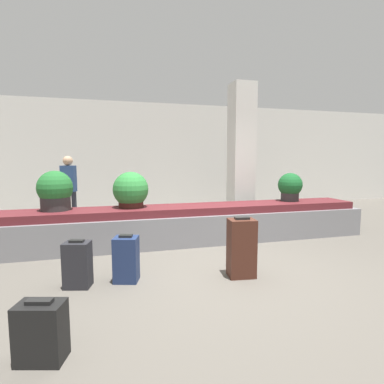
{
  "coord_description": "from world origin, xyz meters",
  "views": [
    {
      "loc": [
        -1.4,
        -3.7,
        1.5
      ],
      "look_at": [
        0.0,
        1.51,
        0.91
      ],
      "focal_mm": 28.0,
      "sensor_mm": 36.0,
      "label": 1
    }
  ],
  "objects_px": {
    "potted_plant_0": "(290,187)",
    "suitcase_2": "(41,332)",
    "potted_plant_1": "(131,191)",
    "potted_plant_2": "(55,191)",
    "pillar": "(241,155)",
    "suitcase_3": "(126,259)",
    "traveler_0": "(69,184)",
    "suitcase_1": "(241,248)",
    "suitcase_0": "(78,264)",
    "traveler_1": "(245,173)"
  },
  "relations": [
    {
      "from": "potted_plant_0",
      "to": "suitcase_2",
      "type": "bearing_deg",
      "value": -143.34
    },
    {
      "from": "suitcase_2",
      "to": "potted_plant_1",
      "type": "bearing_deg",
      "value": 89.15
    },
    {
      "from": "suitcase_2",
      "to": "potted_plant_2",
      "type": "xyz_separation_m",
      "value": [
        -0.37,
        3.0,
        0.75
      ]
    },
    {
      "from": "potted_plant_1",
      "to": "potted_plant_2",
      "type": "distance_m",
      "value": 1.22
    },
    {
      "from": "pillar",
      "to": "suitcase_3",
      "type": "height_order",
      "value": "pillar"
    },
    {
      "from": "potted_plant_2",
      "to": "suitcase_3",
      "type": "bearing_deg",
      "value": -57.6
    },
    {
      "from": "potted_plant_0",
      "to": "traveler_0",
      "type": "xyz_separation_m",
      "value": [
        -4.45,
        2.13,
        -0.01
      ]
    },
    {
      "from": "suitcase_1",
      "to": "suitcase_3",
      "type": "distance_m",
      "value": 1.45
    },
    {
      "from": "suitcase_0",
      "to": "potted_plant_1",
      "type": "height_order",
      "value": "potted_plant_1"
    },
    {
      "from": "suitcase_0",
      "to": "suitcase_2",
      "type": "xyz_separation_m",
      "value": [
        -0.12,
        -1.32,
        -0.05
      ]
    },
    {
      "from": "potted_plant_0",
      "to": "traveler_1",
      "type": "xyz_separation_m",
      "value": [
        0.17,
        2.52,
        0.17
      ]
    },
    {
      "from": "potted_plant_0",
      "to": "traveler_0",
      "type": "relative_size",
      "value": 0.36
    },
    {
      "from": "pillar",
      "to": "suitcase_1",
      "type": "relative_size",
      "value": 4.13
    },
    {
      "from": "potted_plant_0",
      "to": "potted_plant_1",
      "type": "height_order",
      "value": "potted_plant_1"
    },
    {
      "from": "suitcase_2",
      "to": "potted_plant_0",
      "type": "relative_size",
      "value": 0.84
    },
    {
      "from": "traveler_1",
      "to": "suitcase_2",
      "type": "bearing_deg",
      "value": 59.31
    },
    {
      "from": "suitcase_1",
      "to": "potted_plant_2",
      "type": "xyz_separation_m",
      "value": [
        -2.48,
        1.88,
        0.61
      ]
    },
    {
      "from": "suitcase_0",
      "to": "potted_plant_0",
      "type": "bearing_deg",
      "value": 37.3
    },
    {
      "from": "traveler_0",
      "to": "traveler_1",
      "type": "xyz_separation_m",
      "value": [
        4.62,
        0.39,
        0.18
      ]
    },
    {
      "from": "pillar",
      "to": "potted_plant_0",
      "type": "height_order",
      "value": "pillar"
    },
    {
      "from": "suitcase_3",
      "to": "potted_plant_2",
      "type": "height_order",
      "value": "potted_plant_2"
    },
    {
      "from": "suitcase_1",
      "to": "suitcase_2",
      "type": "distance_m",
      "value": 2.4
    },
    {
      "from": "suitcase_2",
      "to": "traveler_1",
      "type": "bearing_deg",
      "value": 67.83
    },
    {
      "from": "pillar",
      "to": "potted_plant_2",
      "type": "bearing_deg",
      "value": -164.47
    },
    {
      "from": "suitcase_0",
      "to": "potted_plant_1",
      "type": "relative_size",
      "value": 0.91
    },
    {
      "from": "potted_plant_0",
      "to": "traveler_1",
      "type": "height_order",
      "value": "traveler_1"
    },
    {
      "from": "suitcase_1",
      "to": "traveler_1",
      "type": "distance_m",
      "value": 4.91
    },
    {
      "from": "suitcase_0",
      "to": "traveler_1",
      "type": "height_order",
      "value": "traveler_1"
    },
    {
      "from": "potted_plant_0",
      "to": "traveler_1",
      "type": "distance_m",
      "value": 2.53
    },
    {
      "from": "potted_plant_0",
      "to": "potted_plant_2",
      "type": "bearing_deg",
      "value": 179.88
    },
    {
      "from": "suitcase_0",
      "to": "traveler_0",
      "type": "bearing_deg",
      "value": 112.34
    },
    {
      "from": "suitcase_0",
      "to": "potted_plant_0",
      "type": "xyz_separation_m",
      "value": [
        3.9,
        1.67,
        0.68
      ]
    },
    {
      "from": "suitcase_3",
      "to": "potted_plant_1",
      "type": "bearing_deg",
      "value": 100.14
    },
    {
      "from": "suitcase_3",
      "to": "potted_plant_1",
      "type": "height_order",
      "value": "potted_plant_1"
    },
    {
      "from": "suitcase_2",
      "to": "suitcase_3",
      "type": "bearing_deg",
      "value": 78.18
    },
    {
      "from": "suitcase_3",
      "to": "potted_plant_0",
      "type": "relative_size",
      "value": 1.03
    },
    {
      "from": "suitcase_3",
      "to": "traveler_1",
      "type": "distance_m",
      "value": 5.51
    },
    {
      "from": "potted_plant_2",
      "to": "suitcase_1",
      "type": "bearing_deg",
      "value": -37.15
    },
    {
      "from": "potted_plant_2",
      "to": "traveler_1",
      "type": "relative_size",
      "value": 0.36
    },
    {
      "from": "pillar",
      "to": "suitcase_1",
      "type": "distance_m",
      "value": 3.43
    },
    {
      "from": "suitcase_0",
      "to": "potted_plant_2",
      "type": "relative_size",
      "value": 0.87
    },
    {
      "from": "suitcase_0",
      "to": "traveler_1",
      "type": "relative_size",
      "value": 0.31
    },
    {
      "from": "pillar",
      "to": "potted_plant_2",
      "type": "height_order",
      "value": "pillar"
    },
    {
      "from": "pillar",
      "to": "suitcase_1",
      "type": "height_order",
      "value": "pillar"
    },
    {
      "from": "suitcase_2",
      "to": "potted_plant_2",
      "type": "height_order",
      "value": "potted_plant_2"
    },
    {
      "from": "suitcase_3",
      "to": "traveler_0",
      "type": "height_order",
      "value": "traveler_0"
    },
    {
      "from": "potted_plant_1",
      "to": "traveler_1",
      "type": "height_order",
      "value": "traveler_1"
    },
    {
      "from": "traveler_0",
      "to": "traveler_1",
      "type": "bearing_deg",
      "value": 19.81
    },
    {
      "from": "potted_plant_2",
      "to": "pillar",
      "type": "bearing_deg",
      "value": 15.53
    },
    {
      "from": "suitcase_0",
      "to": "suitcase_1",
      "type": "relative_size",
      "value": 0.73
    }
  ]
}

